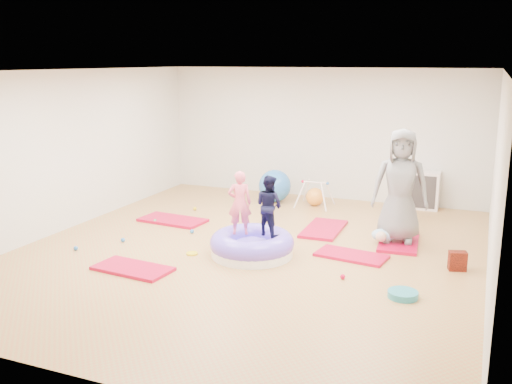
% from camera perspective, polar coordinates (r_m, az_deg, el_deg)
% --- Properties ---
extents(room, '(7.01, 8.01, 2.81)m').
position_cam_1_polar(room, '(8.71, -0.75, 2.79)').
color(room, '#B26C3D').
rests_on(room, ground).
extents(gym_mat_front_left, '(1.18, 0.67, 0.05)m').
position_cam_1_polar(gym_mat_front_left, '(8.47, -12.23, -7.49)').
color(gym_mat_front_left, '#C3002B').
rests_on(gym_mat_front_left, ground).
extents(gym_mat_mid_left, '(1.28, 0.72, 0.05)m').
position_cam_1_polar(gym_mat_mid_left, '(10.80, -8.33, -2.80)').
color(gym_mat_mid_left, '#C3002B').
rests_on(gym_mat_mid_left, ground).
extents(gym_mat_center_back, '(0.64, 1.24, 0.05)m').
position_cam_1_polar(gym_mat_center_back, '(10.21, 6.78, -3.69)').
color(gym_mat_center_back, '#C3002B').
rests_on(gym_mat_center_back, ground).
extents(gym_mat_right, '(1.13, 0.68, 0.04)m').
position_cam_1_polar(gym_mat_right, '(8.93, 9.52, -6.29)').
color(gym_mat_right, '#C3002B').
rests_on(gym_mat_right, ground).
extents(gym_mat_rear_right, '(0.71, 1.28, 0.05)m').
position_cam_1_polar(gym_mat_rear_right, '(9.75, 14.10, -4.82)').
color(gym_mat_rear_right, '#C3002B').
rests_on(gym_mat_rear_right, ground).
extents(inflatable_cushion, '(1.31, 1.31, 0.41)m').
position_cam_1_polar(inflatable_cushion, '(8.83, -0.40, -5.37)').
color(inflatable_cushion, white).
rests_on(inflatable_cushion, ground).
extents(child_pink, '(0.43, 0.36, 0.99)m').
position_cam_1_polar(child_pink, '(8.70, -1.65, -0.76)').
color(child_pink, '#F86078').
rests_on(child_pink, inflatable_cushion).
extents(child_navy, '(0.55, 0.49, 0.94)m').
position_cam_1_polar(child_navy, '(8.66, 1.31, -1.03)').
color(child_navy, black).
rests_on(child_navy, inflatable_cushion).
extents(adult_caregiver, '(0.98, 0.71, 1.85)m').
position_cam_1_polar(adult_caregiver, '(9.48, 14.23, 0.61)').
color(adult_caregiver, slate).
rests_on(adult_caregiver, gym_mat_rear_right).
extents(infant, '(0.37, 0.38, 0.22)m').
position_cam_1_polar(infant, '(9.54, 12.54, -4.27)').
color(infant, '#96C2E5').
rests_on(infant, gym_mat_rear_right).
extents(ball_pit_balls, '(4.30, 2.99, 0.07)m').
position_cam_1_polar(ball_pit_balls, '(9.73, -5.65, -4.45)').
color(ball_pit_balls, yellow).
rests_on(ball_pit_balls, ground).
extents(exercise_ball_blue, '(0.69, 0.69, 0.69)m').
position_cam_1_polar(exercise_ball_blue, '(12.12, 1.89, 0.62)').
color(exercise_ball_blue, blue).
rests_on(exercise_ball_blue, ground).
extents(exercise_ball_orange, '(0.38, 0.38, 0.38)m').
position_cam_1_polar(exercise_ball_orange, '(11.87, 5.92, -0.47)').
color(exercise_ball_orange, orange).
rests_on(exercise_ball_orange, ground).
extents(infant_play_gym, '(0.71, 0.67, 0.54)m').
position_cam_1_polar(infant_play_gym, '(11.68, 5.90, 0.18)').
color(infant_play_gym, silver).
rests_on(infant_play_gym, ground).
extents(cube_shelf, '(0.77, 0.38, 0.77)m').
position_cam_1_polar(cube_shelf, '(12.02, 16.05, 0.20)').
color(cube_shelf, silver).
rests_on(cube_shelf, ground).
extents(balance_disc, '(0.39, 0.39, 0.09)m').
position_cam_1_polar(balance_disc, '(7.60, 14.47, -9.89)').
color(balance_disc, teal).
rests_on(balance_disc, ground).
extents(backpack, '(0.28, 0.21, 0.28)m').
position_cam_1_polar(backpack, '(8.73, 19.50, -6.52)').
color(backpack, maroon).
rests_on(backpack, ground).
extents(yellow_toy, '(0.18, 0.18, 0.03)m').
position_cam_1_polar(yellow_toy, '(8.98, -6.41, -6.14)').
color(yellow_toy, yellow).
rests_on(yellow_toy, ground).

